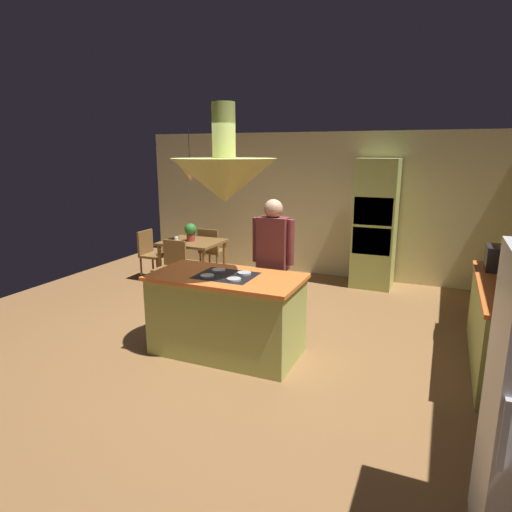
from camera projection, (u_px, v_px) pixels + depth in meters
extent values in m
plane|color=olive|center=(235.00, 345.00, 5.21)|extent=(8.16, 8.16, 0.00)
cube|color=beige|center=(317.00, 205.00, 8.00)|extent=(6.80, 0.10, 2.55)
cube|color=#A8B259|center=(227.00, 316.00, 4.93)|extent=(1.61, 0.81, 0.86)
cube|color=orange|center=(226.00, 277.00, 4.83)|extent=(1.67, 0.87, 0.04)
cube|color=black|center=(226.00, 276.00, 4.83)|extent=(0.64, 0.52, 0.01)
cylinder|color=#B2B2B7|center=(207.00, 276.00, 4.77)|extent=(0.15, 0.15, 0.02)
cylinder|color=#B2B2B7|center=(234.00, 279.00, 4.64)|extent=(0.15, 0.15, 0.02)
cylinder|color=#B2B2B7|center=(219.00, 270.00, 5.00)|extent=(0.15, 0.15, 0.02)
cylinder|color=#B2B2B7|center=(244.00, 273.00, 4.88)|extent=(0.15, 0.15, 0.02)
cube|color=#A8B259|center=(507.00, 330.00, 4.56)|extent=(0.62, 2.01, 0.86)
cube|color=#A8B259|center=(375.00, 224.00, 7.28)|extent=(0.66, 0.62, 2.11)
cube|color=black|center=(373.00, 211.00, 6.96)|extent=(0.60, 0.04, 0.44)
cube|color=black|center=(371.00, 241.00, 7.07)|extent=(0.60, 0.04, 0.44)
cube|color=#B2B2B7|center=(504.00, 435.00, 2.01)|extent=(0.03, 0.04, 0.36)
cube|color=brown|center=(192.00, 242.00, 7.39)|extent=(0.96, 0.82, 0.04)
cylinder|color=brown|center=(160.00, 266.00, 7.33)|extent=(0.06, 0.06, 0.72)
cylinder|color=brown|center=(204.00, 272.00, 7.00)|extent=(0.06, 0.06, 0.72)
cylinder|color=brown|center=(183.00, 257.00, 7.95)|extent=(0.06, 0.06, 0.72)
cylinder|color=brown|center=(225.00, 262.00, 7.63)|extent=(0.06, 0.06, 0.72)
cylinder|color=tan|center=(266.00, 301.00, 5.50)|extent=(0.14, 0.14, 0.83)
cylinder|color=tan|center=(279.00, 303.00, 5.43)|extent=(0.14, 0.14, 0.83)
cube|color=brown|center=(273.00, 244.00, 5.29)|extent=(0.36, 0.22, 0.64)
cylinder|color=brown|center=(256.00, 240.00, 5.37)|extent=(0.09, 0.09, 0.54)
cylinder|color=brown|center=(291.00, 242.00, 5.20)|extent=(0.09, 0.09, 0.54)
sphere|color=tan|center=(273.00, 209.00, 5.20)|extent=(0.22, 0.22, 0.22)
cone|color=#A8B259|center=(224.00, 180.00, 4.59)|extent=(1.10, 1.10, 0.45)
cylinder|color=#A8B259|center=(224.00, 130.00, 4.47)|extent=(0.24, 0.24, 0.55)
cone|color=#E0B266|center=(190.00, 174.00, 7.13)|extent=(0.32, 0.32, 0.22)
cylinder|color=black|center=(189.00, 148.00, 7.03)|extent=(0.01, 0.01, 0.60)
cube|color=brown|center=(169.00, 270.00, 6.82)|extent=(0.40, 0.40, 0.04)
cube|color=brown|center=(175.00, 253.00, 6.93)|extent=(0.40, 0.04, 0.42)
cylinder|color=brown|center=(154.00, 285.00, 6.79)|extent=(0.04, 0.04, 0.43)
cylinder|color=brown|center=(173.00, 288.00, 6.66)|extent=(0.04, 0.04, 0.43)
cylinder|color=brown|center=(167.00, 280.00, 7.09)|extent=(0.04, 0.04, 0.43)
cylinder|color=brown|center=(185.00, 282.00, 6.96)|extent=(0.04, 0.04, 0.43)
cube|color=brown|center=(213.00, 251.00, 8.10)|extent=(0.40, 0.40, 0.04)
cube|color=brown|center=(208.00, 241.00, 7.88)|extent=(0.40, 0.04, 0.42)
cylinder|color=brown|center=(226.00, 262.00, 8.24)|extent=(0.04, 0.04, 0.43)
cylinder|color=brown|center=(210.00, 260.00, 8.37)|extent=(0.04, 0.04, 0.43)
cylinder|color=brown|center=(217.00, 266.00, 7.93)|extent=(0.04, 0.04, 0.43)
cylinder|color=brown|center=(201.00, 264.00, 8.06)|extent=(0.04, 0.04, 0.43)
cube|color=brown|center=(154.00, 255.00, 7.76)|extent=(0.40, 0.40, 0.04)
cube|color=brown|center=(145.00, 242.00, 7.78)|extent=(0.04, 0.40, 0.42)
cylinder|color=brown|center=(157.00, 271.00, 7.59)|extent=(0.04, 0.04, 0.43)
cylinder|color=brown|center=(169.00, 266.00, 7.90)|extent=(0.04, 0.04, 0.43)
cylinder|color=brown|center=(141.00, 269.00, 7.72)|extent=(0.04, 0.04, 0.43)
cylinder|color=brown|center=(153.00, 265.00, 8.03)|extent=(0.04, 0.04, 0.43)
cylinder|color=#99382D|center=(191.00, 237.00, 7.37)|extent=(0.14, 0.14, 0.12)
sphere|color=#2D722D|center=(191.00, 229.00, 7.33)|extent=(0.20, 0.20, 0.20)
cylinder|color=white|center=(176.00, 240.00, 7.26)|extent=(0.07, 0.07, 0.09)
cube|color=#232326|center=(508.00, 259.00, 4.96)|extent=(0.46, 0.36, 0.28)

